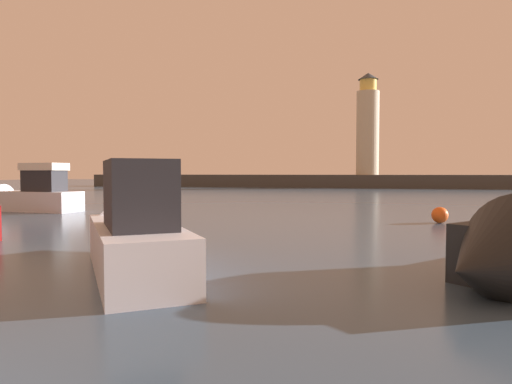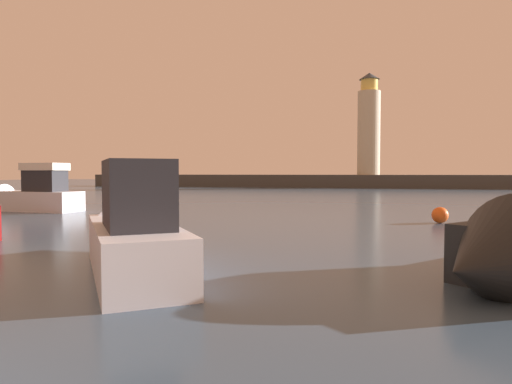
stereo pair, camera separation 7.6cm
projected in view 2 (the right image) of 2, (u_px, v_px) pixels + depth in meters
The scene contains 6 objects.
ground_plane at pixel (301, 201), 38.30m from camera, with size 220.00×220.00×0.00m, color #384C60.
breakwater at pixel (331, 181), 73.37m from camera, with size 82.50×4.48×2.07m, color #423F3D.
lighthouse at pixel (369, 127), 71.64m from camera, with size 3.51×3.51×16.03m.
motorboat_0 at pixel (26, 195), 28.84m from camera, with size 7.42×2.59×3.33m.
motorboat_1 at pixel (131, 233), 11.29m from camera, with size 5.55×6.82×2.90m.
mooring_buoy at pixel (440, 215), 21.71m from camera, with size 0.78×0.78×0.78m, color #EA5919.
Camera 2 is at (5.09, -1.97, 2.42)m, focal length 31.88 mm.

